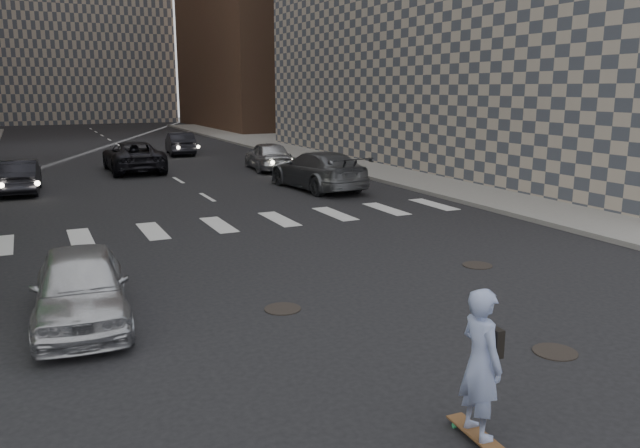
% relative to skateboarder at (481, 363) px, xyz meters
% --- Properties ---
extents(ground, '(160.00, 160.00, 0.00)m').
position_rel_skateboarder_xyz_m(ground, '(1.58, 4.00, -1.00)').
color(ground, black).
rests_on(ground, ground).
extents(sidewalk_right, '(13.00, 80.00, 0.15)m').
position_rel_skateboarder_xyz_m(sidewalk_right, '(16.08, 24.00, -0.93)').
color(sidewalk_right, gray).
rests_on(sidewalk_right, ground).
extents(manhole_a, '(0.70, 0.70, 0.02)m').
position_rel_skateboarder_xyz_m(manhole_a, '(2.78, 1.50, -0.99)').
color(manhole_a, black).
rests_on(manhole_a, ground).
extents(manhole_b, '(0.70, 0.70, 0.02)m').
position_rel_skateboarder_xyz_m(manhole_b, '(-0.42, 5.20, -0.99)').
color(manhole_b, black).
rests_on(manhole_b, ground).
extents(manhole_c, '(0.70, 0.70, 0.02)m').
position_rel_skateboarder_xyz_m(manhole_c, '(4.88, 6.00, -0.99)').
color(manhole_c, black).
rests_on(manhole_c, ground).
extents(skateboarder, '(0.49, 0.98, 1.91)m').
position_rel_skateboarder_xyz_m(skateboarder, '(0.00, 0.00, 0.00)').
color(skateboarder, brown).
rests_on(skateboarder, ground).
extents(silver_sedan, '(1.88, 4.06, 1.35)m').
position_rel_skateboarder_xyz_m(silver_sedan, '(-3.92, 6.10, -0.33)').
color(silver_sedan, silver).
rests_on(silver_sedan, ground).
extents(traffic_car_a, '(1.69, 4.16, 1.34)m').
position_rel_skateboarder_xyz_m(traffic_car_a, '(-4.92, 22.20, -0.33)').
color(traffic_car_a, black).
rests_on(traffic_car_a, ground).
extents(traffic_car_b, '(2.67, 5.58, 1.57)m').
position_rel_skateboarder_xyz_m(traffic_car_b, '(6.29, 18.00, -0.22)').
color(traffic_car_b, '#525459').
rests_on(traffic_car_b, ground).
extents(traffic_car_c, '(2.53, 5.47, 1.52)m').
position_rel_skateboarder_xyz_m(traffic_car_c, '(0.25, 26.96, -0.24)').
color(traffic_car_c, black).
rests_on(traffic_car_c, ground).
extents(traffic_car_d, '(2.18, 4.47, 1.47)m').
position_rel_skateboarder_xyz_m(traffic_car_d, '(6.58, 24.64, -0.27)').
color(traffic_car_d, '#B0B1B7').
rests_on(traffic_car_d, ground).
extents(traffic_car_e, '(1.92, 4.40, 1.41)m').
position_rel_skateboarder_xyz_m(traffic_car_e, '(4.22, 34.10, -0.30)').
color(traffic_car_e, black).
rests_on(traffic_car_e, ground).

